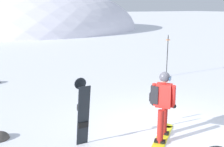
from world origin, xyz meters
TOP-DOWN VIEW (x-y plane):
  - ground_plane at (0.00, 0.00)m, footprint 300.00×300.00m
  - ridge_peak_main at (4.20, 35.41)m, footprint 30.74×27.67m
  - snowboarder_main at (-0.37, -0.13)m, footprint 1.47×1.29m
  - spare_snowboard at (-2.19, 0.45)m, footprint 0.28×0.31m
  - piste_marker_near at (3.79, 4.74)m, footprint 0.20×0.20m

SIDE VIEW (x-z plane):
  - ground_plane at x=0.00m, z-range 0.00..0.00m
  - ridge_peak_main at x=4.20m, z-range -6.20..6.20m
  - spare_snowboard at x=-2.19m, z-range 0.01..1.65m
  - snowboarder_main at x=-0.37m, z-range 0.06..1.78m
  - piste_marker_near at x=3.79m, z-range 0.14..2.11m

